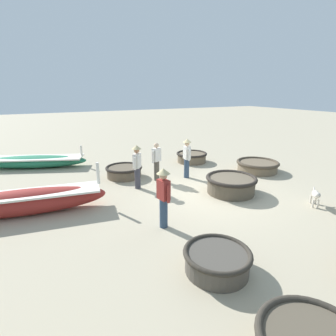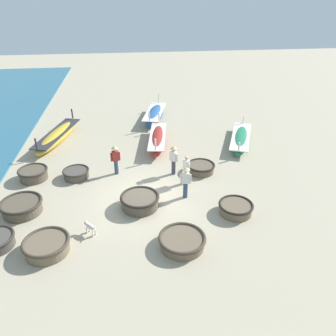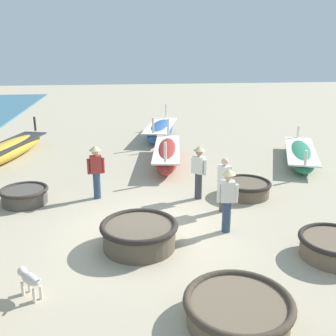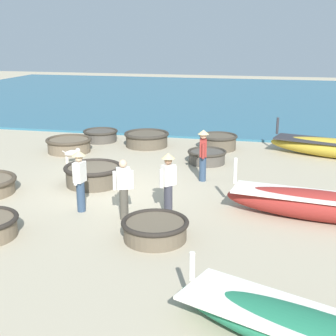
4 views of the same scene
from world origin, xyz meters
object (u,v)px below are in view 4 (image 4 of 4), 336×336
object	(u,v)px
coracle_upturned	(69,144)
coracle_weathered	(147,139)
fisherman_crouching	(203,152)
fisherman_by_coracle	(124,188)
long_boat_red_hull	(320,205)
fisherman_with_hat	(80,177)
coracle_front_left	(207,156)
coracle_center	(218,141)
fisherman_hauling	(168,180)
coracle_front_right	(93,174)
dog	(73,153)
coracle_tilted	(155,229)
coracle_nearest	(101,135)

from	to	relation	value
coracle_upturned	coracle_weathered	world-z (taller)	coracle_weathered
fisherman_crouching	fisherman_by_coracle	bearing A→B (deg)	-21.87
long_boat_red_hull	fisherman_with_hat	world-z (taller)	fisherman_with_hat
fisherman_crouching	long_boat_red_hull	bearing A→B (deg)	52.72
coracle_weathered	coracle_front_left	bearing A→B (deg)	54.07
coracle_center	fisherman_hauling	xyz separation A→B (m)	(7.47, -0.38, 0.64)
coracle_front_right	dog	world-z (taller)	coracle_front_right
coracle_front_left	fisherman_with_hat	bearing A→B (deg)	-24.96
fisherman_hauling	dog	bearing A→B (deg)	-132.33
fisherman_crouching	dog	size ratio (longest dim) A/B	3.06
fisherman_with_hat	fisherman_by_coracle	bearing A→B (deg)	78.67
coracle_tilted	coracle_front_left	distance (m)	6.76
coracle_nearest	fisherman_by_coracle	world-z (taller)	fisherman_by_coracle
fisherman_crouching	fisherman_hauling	distance (m)	3.12
coracle_weathered	coracle_nearest	world-z (taller)	coracle_weathered
coracle_nearest	fisherman_with_hat	bearing A→B (deg)	17.40
coracle_front_left	fisherman_with_hat	distance (m)	6.10
coracle_front_right	coracle_upturned	world-z (taller)	coracle_front_right
fisherman_with_hat	coracle_center	bearing A→B (deg)	160.80
coracle_upturned	coracle_front_right	bearing A→B (deg)	34.11
coracle_tilted	coracle_nearest	world-z (taller)	coracle_nearest
coracle_center	fisherman_hauling	bearing A→B (deg)	-2.89
coracle_nearest	dog	xyz separation A→B (m)	(3.63, 0.31, 0.10)
coracle_center	coracle_nearest	world-z (taller)	coracle_center
long_boat_red_hull	fisherman_with_hat	distance (m)	6.19
coracle_tilted	long_boat_red_hull	world-z (taller)	long_boat_red_hull
coracle_tilted	coracle_weathered	world-z (taller)	coracle_weathered
coracle_center	dog	bearing A→B (deg)	-55.45
long_boat_red_hull	fisherman_crouching	world-z (taller)	fisherman_crouching
fisherman_by_coracle	coracle_upturned	bearing A→B (deg)	-145.00
coracle_front_left	dog	size ratio (longest dim) A/B	2.59
coracle_front_left	fisherman_hauling	distance (m)	5.28
coracle_nearest	long_boat_red_hull	size ratio (longest dim) A/B	0.31
coracle_front_left	coracle_weathered	distance (m)	3.52
coracle_weathered	coracle_center	bearing A→B (deg)	93.33
coracle_weathered	long_boat_red_hull	bearing A→B (deg)	43.40
coracle_center	fisherman_by_coracle	size ratio (longest dim) A/B	0.99
coracle_nearest	fisherman_by_coracle	size ratio (longest dim) A/B	0.96
coracle_center	fisherman_with_hat	xyz separation A→B (m)	(7.73, -2.69, 0.64)
coracle_front_right	coracle_weathered	world-z (taller)	coracle_front_right
coracle_front_right	coracle_nearest	xyz separation A→B (m)	(-5.77, -1.97, -0.07)
fisherman_by_coracle	dog	bearing A→B (deg)	-143.07
coracle_nearest	long_boat_red_hull	world-z (taller)	long_boat_red_hull
coracle_front_right	coracle_tilted	bearing A→B (deg)	39.65
coracle_nearest	fisherman_by_coracle	xyz separation A→B (m)	(8.25, 3.79, 0.56)
coracle_center	long_boat_red_hull	size ratio (longest dim) A/B	0.32
coracle_weathered	dog	bearing A→B (deg)	-30.80
coracle_front_left	coracle_center	world-z (taller)	coracle_center
coracle_weathered	coracle_tilted	bearing A→B (deg)	16.71
coracle_weathered	fisherman_with_hat	distance (m)	7.59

